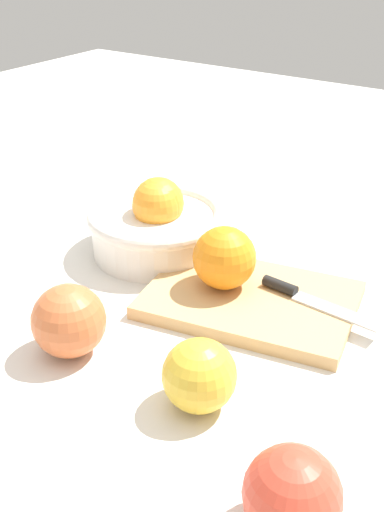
% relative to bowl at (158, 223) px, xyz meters
% --- Properties ---
extents(ground_plane, '(2.40, 2.40, 0.00)m').
position_rel_bowl_xyz_m(ground_plane, '(0.11, -0.10, -0.04)').
color(ground_plane, silver).
extents(bowl, '(0.20, 0.20, 0.11)m').
position_rel_bowl_xyz_m(bowl, '(0.00, 0.00, 0.00)').
color(bowl, white).
rests_on(bowl, ground_plane).
extents(cutting_board, '(0.28, 0.22, 0.02)m').
position_rel_bowl_xyz_m(cutting_board, '(0.18, -0.05, -0.04)').
color(cutting_board, tan).
rests_on(cutting_board, ground_plane).
extents(orange_on_board, '(0.08, 0.08, 0.08)m').
position_rel_bowl_xyz_m(orange_on_board, '(0.14, -0.05, 0.01)').
color(orange_on_board, orange).
rests_on(orange_on_board, cutting_board).
extents(knife, '(0.16, 0.03, 0.01)m').
position_rel_bowl_xyz_m(knife, '(0.24, -0.03, -0.02)').
color(knife, silver).
rests_on(knife, cutting_board).
extents(apple_front_right, '(0.08, 0.08, 0.08)m').
position_rel_bowl_xyz_m(apple_front_right, '(0.37, -0.31, -0.01)').
color(apple_front_right, '#D6422D').
rests_on(apple_front_right, ground_plane).
extents(apple_front_right_2, '(0.07, 0.07, 0.07)m').
position_rel_bowl_xyz_m(apple_front_right_2, '(0.23, -0.23, -0.01)').
color(apple_front_right_2, gold).
rests_on(apple_front_right_2, ground_plane).
extents(apple_front_left, '(0.08, 0.08, 0.08)m').
position_rel_bowl_xyz_m(apple_front_left, '(0.06, -0.24, -0.00)').
color(apple_front_left, '#CC6638').
rests_on(apple_front_left, ground_plane).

